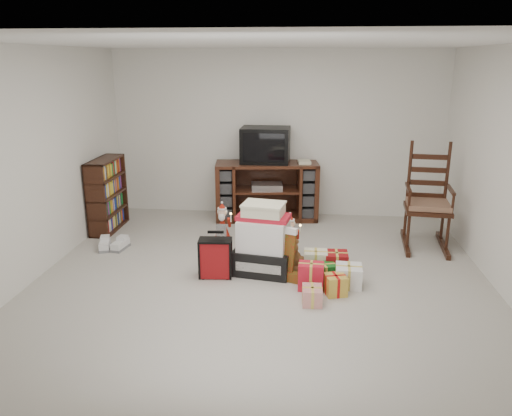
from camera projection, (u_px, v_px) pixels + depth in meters
The scene contains 13 objects.
room at pixel (262, 169), 5.19m from camera, with size 5.01×5.01×2.51m.
tv_stand at pixel (267, 191), 7.53m from camera, with size 1.57×0.72×0.87m.
bookshelf at pixel (107, 196), 7.04m from camera, with size 0.28×0.83×1.02m.
rocking_chair at pixel (426, 210), 6.45m from camera, with size 0.64×0.97×1.39m.
gift_pile at pixel (263, 243), 5.63m from camera, with size 0.71×0.56×0.80m.
red_suitcase at pixel (215, 258), 5.54m from camera, with size 0.35×0.20×0.52m.
stocking at pixel (285, 253), 5.48m from camera, with size 0.28×0.12×0.60m, color #0B6615, non-canonical shape.
teddy_bear at pixel (291, 257), 5.73m from camera, with size 0.25×0.22×0.38m.
santa_figurine at pixel (290, 239), 6.18m from camera, with size 0.26×0.25×0.54m.
mrs_claus_figurine at pixel (222, 227), 6.63m from camera, with size 0.27×0.25×0.54m.
sneaker_pair at pixel (113, 245), 6.41m from camera, with size 0.39×0.33×0.11m.
gift_cluster at pixel (327, 274), 5.39m from camera, with size 0.71×1.03×0.24m.
crt_television at pixel (265, 145), 7.37m from camera, with size 0.72×0.53×0.52m.
Camera 1 is at (0.45, -5.07, 2.35)m, focal length 35.00 mm.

